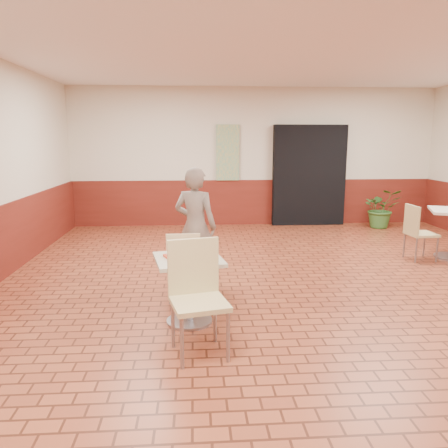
{
  "coord_description": "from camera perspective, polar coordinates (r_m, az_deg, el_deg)",
  "views": [
    {
      "loc": [
        -1.34,
        -4.64,
        1.9
      ],
      "look_at": [
        -1.01,
        0.19,
        0.95
      ],
      "focal_mm": 35.0,
      "sensor_mm": 36.0,
      "label": 1
    }
  ],
  "objects": [
    {
      "name": "room_shell",
      "position": [
        4.85,
        12.21,
        6.12
      ],
      "size": [
        8.01,
        10.01,
        3.01
      ],
      "color": "brown",
      "rests_on": "ground"
    },
    {
      "name": "wainscot_band",
      "position": [
        5.03,
        11.75,
        -5.3
      ],
      "size": [
        8.0,
        10.0,
        1.0
      ],
      "color": "#591911",
      "rests_on": "ground"
    },
    {
      "name": "corridor_doorway",
      "position": [
        9.89,
        11.03,
        6.24
      ],
      "size": [
        1.6,
        0.22,
        2.2
      ],
      "primitive_type": "cube",
      "color": "black",
      "rests_on": "ground"
    },
    {
      "name": "promo_poster",
      "position": [
        9.62,
        0.49,
        9.29
      ],
      "size": [
        0.5,
        0.03,
        1.2
      ],
      "primitive_type": "cube",
      "color": "gray",
      "rests_on": "wainscot_band"
    },
    {
      "name": "main_table",
      "position": [
        4.56,
        -4.62,
        -7.18
      ],
      "size": [
        0.66,
        0.66,
        0.7
      ],
      "rotation": [
        0.0,
        0.0,
        0.19
      ],
      "color": "#B5B091",
      "rests_on": "ground"
    },
    {
      "name": "chair_main_front",
      "position": [
        3.94,
        -3.57,
        -8.7
      ],
      "size": [
        0.56,
        0.56,
        1.02
      ],
      "rotation": [
        0.0,
        0.0,
        0.23
      ],
      "color": "tan",
      "rests_on": "ground"
    },
    {
      "name": "chair_main_back",
      "position": [
        5.16,
        -5.32,
        -5.06
      ],
      "size": [
        0.4,
        0.4,
        0.84
      ],
      "rotation": [
        0.0,
        0.0,
        3.18
      ],
      "color": "#D9BA82",
      "rests_on": "ground"
    },
    {
      "name": "customer",
      "position": [
        5.69,
        -3.75,
        -0.34
      ],
      "size": [
        0.66,
        0.55,
        1.55
      ],
      "primitive_type": "imported",
      "rotation": [
        0.0,
        0.0,
        2.76
      ],
      "color": "#736459",
      "rests_on": "ground"
    },
    {
      "name": "serving_tray",
      "position": [
        4.49,
        -4.67,
        -4.25
      ],
      "size": [
        0.43,
        0.34,
        0.03
      ],
      "rotation": [
        0.0,
        0.0,
        0.4
      ],
      "color": "red",
      "rests_on": "main_table"
    },
    {
      "name": "ring_donut",
      "position": [
        4.58,
        -5.98,
        -3.58
      ],
      "size": [
        0.12,
        0.12,
        0.03
      ],
      "primitive_type": "torus",
      "rotation": [
        0.0,
        0.0,
        0.09
      ],
      "color": "#E48A53",
      "rests_on": "serving_tray"
    },
    {
      "name": "long_john_donut",
      "position": [
        4.43,
        -3.69,
        -4.01
      ],
      "size": [
        0.14,
        0.09,
        0.04
      ],
      "rotation": [
        0.0,
        0.0,
        0.18
      ],
      "color": "#BF8B38",
      "rests_on": "serving_tray"
    },
    {
      "name": "paper_cup",
      "position": [
        4.59,
        -2.8,
        -3.08
      ],
      "size": [
        0.08,
        0.08,
        0.1
      ],
      "rotation": [
        0.0,
        0.0,
        0.0
      ],
      "color": "white",
      "rests_on": "serving_tray"
    },
    {
      "name": "chair_second_left",
      "position": [
        7.53,
        23.95,
        -0.66
      ],
      "size": [
        0.43,
        0.43,
        0.88
      ],
      "rotation": [
        0.0,
        0.0,
        1.63
      ],
      "color": "tan",
      "rests_on": "ground"
    },
    {
      "name": "potted_plant",
      "position": [
        10.01,
        19.86,
        1.95
      ],
      "size": [
        0.83,
        0.74,
        0.85
      ],
      "primitive_type": "imported",
      "rotation": [
        0.0,
        0.0,
        -0.11
      ],
      "color": "#316127",
      "rests_on": "ground"
    }
  ]
}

